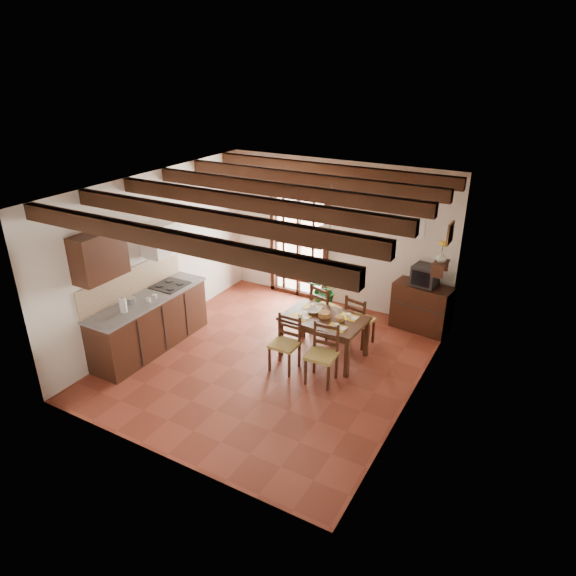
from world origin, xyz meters
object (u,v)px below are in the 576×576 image
Objects in this scene: chair_far_right at (359,329)px; potted_plant at (325,288)px; sideboard at (421,307)px; chair_near_left at (285,353)px; chair_far_left at (325,318)px; kitchen_counter at (150,322)px; pendant_lamp at (330,233)px; dining_table at (324,322)px; crt_tv at (425,276)px; chair_near_right at (322,365)px.

chair_far_right is 1.19m from potted_plant.
sideboard is 0.55× the size of potted_plant.
chair_far_left reaches higher than chair_near_left.
potted_plant is at bearing 96.70° from chair_near_left.
chair_far_right is at bearing -119.53° from sideboard.
sideboard is 1.76m from potted_plant.
pendant_lamp is at bearing 25.77° from kitchen_counter.
kitchen_counter is 3.49m from chair_far_right.
dining_table is at bearing 60.80° from chair_near_left.
chair_far_left is 0.96× the size of sideboard.
sideboard is at bearing 54.42° from pendant_lamp.
chair_near_left is 0.98× the size of chair_far_right.
kitchen_counter is at bearing -153.39° from dining_table.
chair_near_left is 1.99m from potted_plant.
crt_tv is at bearing 37.02° from kitchen_counter.
chair_near_left is at bearing 173.29° from chair_near_right.
chair_near_right is (2.91, 0.49, -0.19)m from kitchen_counter.
pendant_lamp reaches higher than chair_far_right.
potted_plant reaches higher than chair_near_left.
chair_far_left is at bearing 109.41° from chair_near_right.
crt_tv reaches higher than chair_near_right.
chair_near_right is 2.58m from crt_tv.
dining_table is at bearing 72.85° from chair_far_right.
crt_tv is at bearing -82.53° from sideboard.
chair_near_right reaches higher than sideboard.
chair_near_left is 0.88× the size of sideboard.
chair_near_right reaches higher than dining_table.
chair_near_right reaches higher than chair_near_left.
chair_near_right is 1.32m from chair_far_right.
kitchen_counter is 2.34× the size of chair_far_left.
kitchen_counter is 2.51× the size of chair_far_right.
chair_near_left is 1.92× the size of crt_tv.
chair_far_right is 1.91m from pendant_lamp.
kitchen_counter reaches higher than sideboard.
kitchen_counter is 2.97m from chair_far_left.
chair_far_right is 0.49× the size of potted_plant.
chair_far_right is 1.47m from crt_tv.
chair_near_right reaches higher than chair_far_right.
chair_far_right is at bearing -34.85° from potted_plant.
crt_tv is (3.74, 2.82, 0.57)m from kitchen_counter.
crt_tv reaches higher than chair_near_left.
chair_near_left is at bearing -115.42° from pendant_lamp.
chair_near_right is at bearing -101.77° from crt_tv.
pendant_lamp is (2.62, 1.27, 1.60)m from kitchen_counter.
chair_far_left is 0.53× the size of potted_plant.
dining_table is 2.91× the size of crt_tv.
pendant_lamp is at bearing -117.94° from crt_tv.
chair_near_left is (2.27, 0.52, -0.20)m from kitchen_counter.
kitchen_counter reaches higher than chair_far_left.
chair_near_right is 1.08× the size of pendant_lamp.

